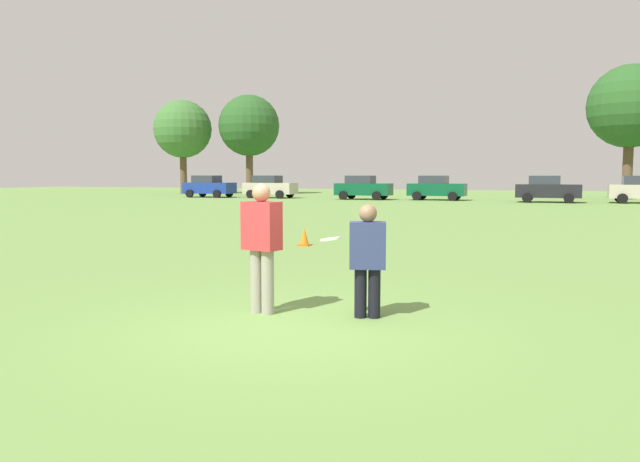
{
  "coord_description": "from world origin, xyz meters",
  "views": [
    {
      "loc": [
        2.91,
        -6.9,
        1.87
      ],
      "look_at": [
        -0.29,
        1.8,
        1.02
      ],
      "focal_mm": 34.26,
      "sensor_mm": 36.0,
      "label": 1
    }
  ],
  "objects_px": {
    "parked_car_mid_left": "(270,187)",
    "parked_car_mid_right": "(436,188)",
    "parked_car_near_right": "(547,189)",
    "parked_car_near_left": "(209,186)",
    "frisbee": "(330,239)",
    "player_thrower": "(262,241)",
    "player_defender": "(368,255)",
    "parked_car_center": "(363,187)",
    "traffic_cone": "(304,237)"
  },
  "relations": [
    {
      "from": "player_thrower",
      "to": "parked_car_near_left",
      "type": "xyz_separation_m",
      "value": [
        -22.82,
        37.37,
        -0.07
      ]
    },
    {
      "from": "frisbee",
      "to": "parked_car_mid_left",
      "type": "height_order",
      "value": "parked_car_mid_left"
    },
    {
      "from": "frisbee",
      "to": "parked_car_mid_right",
      "type": "relative_size",
      "value": 0.06
    },
    {
      "from": "parked_car_near_right",
      "to": "frisbee",
      "type": "bearing_deg",
      "value": -94.26
    },
    {
      "from": "player_defender",
      "to": "parked_car_near_left",
      "type": "distance_m",
      "value": 44.33
    },
    {
      "from": "frisbee",
      "to": "parked_car_center",
      "type": "distance_m",
      "value": 38.9
    },
    {
      "from": "frisbee",
      "to": "parked_car_center",
      "type": "height_order",
      "value": "parked_car_center"
    },
    {
      "from": "player_defender",
      "to": "parked_car_mid_right",
      "type": "xyz_separation_m",
      "value": [
        -5.42,
        37.99,
        0.1
      ]
    },
    {
      "from": "player_defender",
      "to": "frisbee",
      "type": "xyz_separation_m",
      "value": [
        -0.43,
        -0.26,
        0.22
      ]
    },
    {
      "from": "parked_car_near_left",
      "to": "parked_car_near_right",
      "type": "distance_m",
      "value": 26.57
    },
    {
      "from": "frisbee",
      "to": "parked_car_mid_left",
      "type": "xyz_separation_m",
      "value": [
        -18.43,
        37.85,
        -0.13
      ]
    },
    {
      "from": "parked_car_near_right",
      "to": "parked_car_near_left",
      "type": "bearing_deg",
      "value": 179.2
    },
    {
      "from": "parked_car_near_left",
      "to": "parked_car_near_right",
      "type": "height_order",
      "value": "same"
    },
    {
      "from": "parked_car_near_left",
      "to": "parked_car_near_right",
      "type": "bearing_deg",
      "value": -0.8
    },
    {
      "from": "player_thrower",
      "to": "parked_car_center",
      "type": "height_order",
      "value": "parked_car_center"
    },
    {
      "from": "player_defender",
      "to": "traffic_cone",
      "type": "height_order",
      "value": "player_defender"
    },
    {
      "from": "player_defender",
      "to": "traffic_cone",
      "type": "xyz_separation_m",
      "value": [
        -3.81,
        7.35,
        -0.6
      ]
    },
    {
      "from": "frisbee",
      "to": "parked_car_mid_left",
      "type": "bearing_deg",
      "value": 115.97
    },
    {
      "from": "player_defender",
      "to": "parked_car_mid_right",
      "type": "height_order",
      "value": "parked_car_mid_right"
    },
    {
      "from": "player_thrower",
      "to": "frisbee",
      "type": "relative_size",
      "value": 6.5
    },
    {
      "from": "player_defender",
      "to": "parked_car_mid_right",
      "type": "relative_size",
      "value": 0.35
    },
    {
      "from": "parked_car_near_left",
      "to": "parked_car_mid_right",
      "type": "height_order",
      "value": "same"
    },
    {
      "from": "player_thrower",
      "to": "parked_car_mid_right",
      "type": "height_order",
      "value": "parked_car_mid_right"
    },
    {
      "from": "parked_car_mid_right",
      "to": "player_defender",
      "type": "bearing_deg",
      "value": -81.88
    },
    {
      "from": "player_thrower",
      "to": "parked_car_mid_left",
      "type": "xyz_separation_m",
      "value": [
        -17.45,
        37.83,
        -0.07
      ]
    },
    {
      "from": "traffic_cone",
      "to": "parked_car_mid_left",
      "type": "xyz_separation_m",
      "value": [
        -15.05,
        30.24,
        0.69
      ]
    },
    {
      "from": "player_defender",
      "to": "parked_car_mid_left",
      "type": "bearing_deg",
      "value": 116.65
    },
    {
      "from": "parked_car_near_right",
      "to": "traffic_cone",
      "type": "bearing_deg",
      "value": -101.8
    },
    {
      "from": "parked_car_near_left",
      "to": "parked_car_mid_left",
      "type": "xyz_separation_m",
      "value": [
        5.37,
        0.46,
        0.0
      ]
    },
    {
      "from": "frisbee",
      "to": "parked_car_mid_right",
      "type": "height_order",
      "value": "parked_car_mid_right"
    },
    {
      "from": "traffic_cone",
      "to": "parked_car_near_left",
      "type": "bearing_deg",
      "value": 124.45
    },
    {
      "from": "player_defender",
      "to": "parked_car_near_left",
      "type": "xyz_separation_m",
      "value": [
        -24.23,
        37.13,
        0.1
      ]
    },
    {
      "from": "player_thrower",
      "to": "traffic_cone",
      "type": "bearing_deg",
      "value": 107.55
    },
    {
      "from": "player_thrower",
      "to": "parked_car_mid_left",
      "type": "distance_m",
      "value": 41.66
    },
    {
      "from": "parked_car_mid_right",
      "to": "traffic_cone",
      "type": "bearing_deg",
      "value": -86.99
    },
    {
      "from": "frisbee",
      "to": "parked_car_near_left",
      "type": "bearing_deg",
      "value": 122.49
    },
    {
      "from": "player_thrower",
      "to": "parked_car_mid_left",
      "type": "bearing_deg",
      "value": 114.76
    },
    {
      "from": "player_defender",
      "to": "parked_car_center",
      "type": "relative_size",
      "value": 0.35
    },
    {
      "from": "parked_car_mid_left",
      "to": "parked_car_near_right",
      "type": "xyz_separation_m",
      "value": [
        21.19,
        -0.84,
        0.0
      ]
    },
    {
      "from": "parked_car_mid_left",
      "to": "parked_car_center",
      "type": "xyz_separation_m",
      "value": [
        7.99,
        -0.37,
        0.0
      ]
    },
    {
      "from": "player_defender",
      "to": "parked_car_near_left",
      "type": "relative_size",
      "value": 0.35
    },
    {
      "from": "frisbee",
      "to": "parked_car_center",
      "type": "bearing_deg",
      "value": 105.57
    },
    {
      "from": "traffic_cone",
      "to": "parked_car_mid_left",
      "type": "distance_m",
      "value": 33.78
    },
    {
      "from": "frisbee",
      "to": "parked_car_near_left",
      "type": "xyz_separation_m",
      "value": [
        -23.81,
        37.38,
        -0.13
      ]
    },
    {
      "from": "parked_car_center",
      "to": "parked_car_near_right",
      "type": "bearing_deg",
      "value": -2.0
    },
    {
      "from": "traffic_cone",
      "to": "player_thrower",
      "type": "bearing_deg",
      "value": -72.45
    },
    {
      "from": "parked_car_near_left",
      "to": "parked_car_mid_right",
      "type": "relative_size",
      "value": 1.0
    },
    {
      "from": "parked_car_center",
      "to": "frisbee",
      "type": "bearing_deg",
      "value": -74.43
    },
    {
      "from": "parked_car_mid_left",
      "to": "parked_car_mid_right",
      "type": "relative_size",
      "value": 1.0
    },
    {
      "from": "parked_car_mid_right",
      "to": "parked_car_mid_left",
      "type": "bearing_deg",
      "value": -178.28
    }
  ]
}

